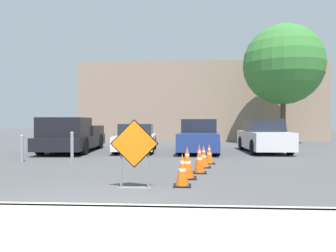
% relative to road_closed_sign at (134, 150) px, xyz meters
% --- Properties ---
extents(ground_plane, '(96.00, 96.00, 0.00)m').
position_rel_road_closed_sign_xyz_m(ground_plane, '(-0.66, 8.10, -0.83)').
color(ground_plane, '#4C4C4F').
extents(sidewalk_strip, '(29.74, 2.39, 0.14)m').
position_rel_road_closed_sign_xyz_m(sidewalk_strip, '(-0.66, -3.10, -0.76)').
color(sidewalk_strip, beige).
rests_on(sidewalk_strip, ground_plane).
extents(curb_lip, '(29.74, 0.20, 0.14)m').
position_rel_road_closed_sign_xyz_m(curb_lip, '(-0.66, -1.90, -0.76)').
color(curb_lip, beige).
rests_on(curb_lip, ground_plane).
extents(road_closed_sign, '(1.04, 0.20, 1.49)m').
position_rel_road_closed_sign_xyz_m(road_closed_sign, '(0.00, 0.00, 0.00)').
color(road_closed_sign, black).
rests_on(road_closed_sign, ground_plane).
extents(traffic_cone_nearest, '(0.39, 0.39, 0.74)m').
position_rel_road_closed_sign_xyz_m(traffic_cone_nearest, '(1.02, 0.33, -0.47)').
color(traffic_cone_nearest, black).
rests_on(traffic_cone_nearest, ground_plane).
extents(traffic_cone_second, '(0.48, 0.48, 0.82)m').
position_rel_road_closed_sign_xyz_m(traffic_cone_second, '(1.12, 1.33, -0.43)').
color(traffic_cone_second, black).
rests_on(traffic_cone_second, ground_plane).
extents(traffic_cone_third, '(0.40, 0.40, 0.82)m').
position_rel_road_closed_sign_xyz_m(traffic_cone_third, '(1.46, 2.22, -0.43)').
color(traffic_cone_third, black).
rests_on(traffic_cone_third, ground_plane).
extents(traffic_cone_fourth, '(0.44, 0.44, 0.70)m').
position_rel_road_closed_sign_xyz_m(traffic_cone_fourth, '(1.63, 3.34, -0.49)').
color(traffic_cone_fourth, black).
rests_on(traffic_cone_fourth, ground_plane).
extents(traffic_cone_fifth, '(0.38, 0.38, 0.69)m').
position_rel_road_closed_sign_xyz_m(traffic_cone_fifth, '(1.86, 4.26, -0.50)').
color(traffic_cone_fifth, black).
rests_on(traffic_cone_fifth, ground_plane).
extents(pickup_truck, '(2.38, 5.49, 1.61)m').
position_rel_road_closed_sign_xyz_m(pickup_truck, '(-4.35, 8.04, -0.10)').
color(pickup_truck, black).
rests_on(pickup_truck, ground_plane).
extents(parked_car_nearest, '(2.02, 4.51, 1.32)m').
position_rel_road_closed_sign_xyz_m(parked_car_nearest, '(-1.36, 8.69, -0.22)').
color(parked_car_nearest, white).
rests_on(parked_car_nearest, ground_plane).
extents(parked_car_second, '(2.05, 4.75, 1.54)m').
position_rel_road_closed_sign_xyz_m(parked_car_second, '(1.66, 8.49, -0.12)').
color(parked_car_second, navy).
rests_on(parked_car_second, ground_plane).
extents(parked_car_third, '(1.89, 4.25, 1.56)m').
position_rel_road_closed_sign_xyz_m(parked_car_third, '(4.67, 8.66, -0.11)').
color(parked_car_third, silver).
rests_on(parked_car_third, ground_plane).
extents(bollard_nearest, '(0.12, 0.12, 1.09)m').
position_rel_road_closed_sign_xyz_m(bollard_nearest, '(-2.94, 4.32, -0.26)').
color(bollard_nearest, gray).
rests_on(bollard_nearest, ground_plane).
extents(bollard_second, '(0.12, 0.12, 0.97)m').
position_rel_road_closed_sign_xyz_m(bollard_second, '(-4.76, 4.32, -0.32)').
color(bollard_second, gray).
rests_on(bollard_second, ground_plane).
extents(building_facade_backdrop, '(18.78, 5.00, 5.99)m').
position_rel_road_closed_sign_xyz_m(building_facade_backdrop, '(2.07, 20.03, 2.16)').
color(building_facade_backdrop, gray).
rests_on(building_facade_backdrop, ground_plane).
extents(street_tree_behind_lot, '(5.00, 5.00, 7.50)m').
position_rel_road_closed_sign_xyz_m(street_tree_behind_lot, '(7.07, 14.01, 4.16)').
color(street_tree_behind_lot, '#513823').
rests_on(street_tree_behind_lot, ground_plane).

